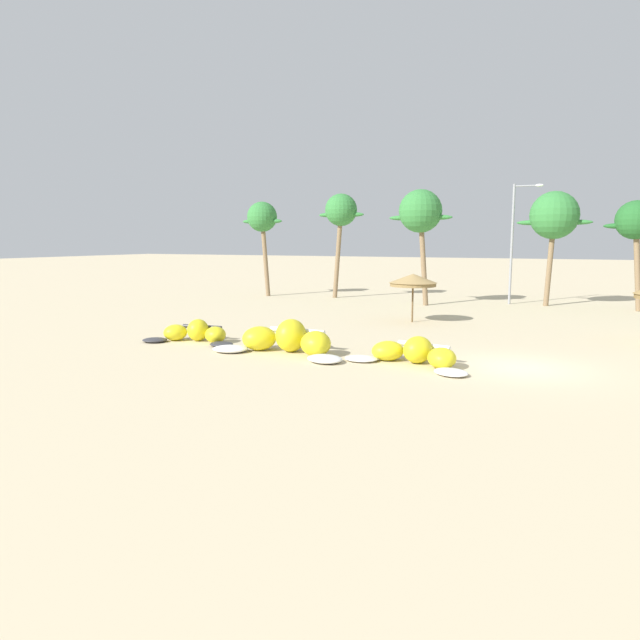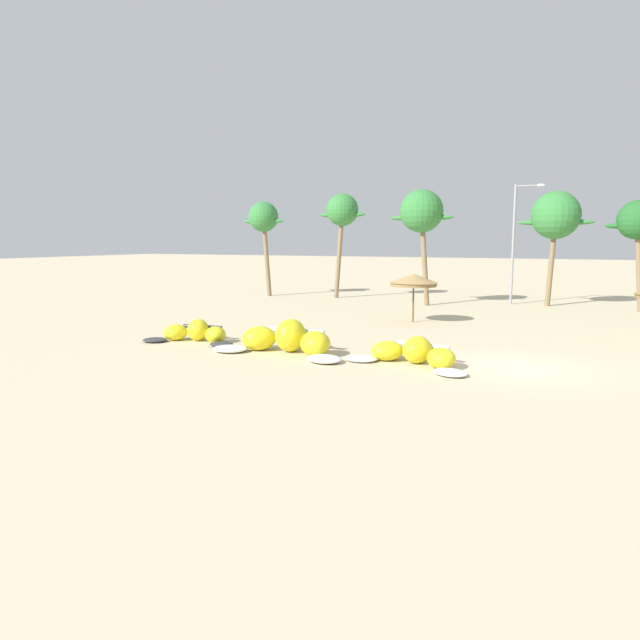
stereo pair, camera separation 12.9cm
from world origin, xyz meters
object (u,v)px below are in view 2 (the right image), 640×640
Objects in this scene: kite_left_of_center at (414,354)px; palm_left at (342,212)px; kite_far_left at (195,333)px; palm_leftmost at (264,219)px; beach_umbrella_near_van at (414,280)px; palm_left_of_gap at (422,213)px; palm_center_right at (638,222)px; lamppost_west at (516,237)px; kite_left at (287,340)px; palm_center_left at (556,216)px.

palm_left is (-12.11, 22.01, 6.40)m from kite_left_of_center.
palm_leftmost is at bearing 112.02° from kite_far_left.
kite_far_left is 1.72× the size of beach_umbrella_near_van.
kite_far_left is 0.92× the size of kite_left_of_center.
beach_umbrella_near_van is at bearing -77.32° from palm_left_of_gap.
kite_far_left is at bearing -85.56° from palm_left.
kite_left_of_center is at bearing -74.14° from beach_umbrella_near_van.
palm_center_right is 0.84× the size of lamppost_west.
kite_left is 20.60m from palm_left_of_gap.
palm_left is (-1.67, 21.43, 6.40)m from kite_far_left.
palm_leftmost is 0.94× the size of palm_left.
beach_umbrella_near_van is 0.33× the size of palm_left.
kite_far_left is at bearing -122.16° from palm_center_left.
kite_far_left is 26.93m from palm_center_left.
kite_far_left is 0.57× the size of palm_left.
kite_left is 0.76× the size of palm_left_of_gap.
kite_left_of_center reaches higher than kite_far_left.
palm_center_right is at bearing 2.02° from palm_leftmost.
beach_umbrella_near_van is 16.43m from palm_center_right.
palm_left is 0.96× the size of lamppost_west.
palm_center_left is (8.91, 22.89, 5.72)m from kite_left.
kite_left_of_center is (5.36, 0.06, -0.13)m from kite_left.
kite_far_left is 0.76× the size of kite_left.
beach_umbrella_near_van is (-3.11, 10.93, 2.00)m from kite_left_of_center.
palm_leftmost is 1.08× the size of palm_center_right.
kite_far_left is 20.74m from palm_left_of_gap.
palm_leftmost reaches higher than palm_center_right.
palm_left_of_gap is 1.14× the size of palm_center_right.
kite_left is 11.37m from beach_umbrella_near_van.
palm_left reaches higher than palm_center_right.
kite_left is 0.73× the size of lamppost_west.
palm_left_of_gap is (13.67, -1.44, 0.20)m from palm_leftmost.
palm_left reaches higher than kite_left.
kite_left reaches higher than kite_left_of_center.
lamppost_west is (-7.53, 0.90, -0.93)m from palm_center_right.
kite_left is 24.24m from lamppost_west.
palm_center_right is (13.88, 22.09, 5.25)m from kite_left.
palm_left_of_gap is 9.19m from palm_center_left.
palm_left_of_gap reaches higher than beach_umbrella_near_van.
lamppost_west is (-2.56, 0.11, -1.41)m from palm_center_left.
kite_left_of_center is 0.63× the size of palm_left_of_gap.
palm_leftmost is (-15.63, 10.15, 3.94)m from beach_umbrella_near_van.
palm_center_left is (15.66, 0.82, -0.54)m from palm_left.
kite_left_of_center is 0.63× the size of palm_left.
kite_left_of_center is 0.60× the size of lamppost_west.
kite_left_of_center is at bearing -111.13° from palm_center_right.
palm_left is at bearing 161.43° from palm_left_of_gap.
kite_left is at bearing -72.99° from palm_left.
palm_center_right is (11.62, 11.11, 3.38)m from beach_umbrella_near_van.
kite_far_left is 10.46m from kite_left_of_center.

